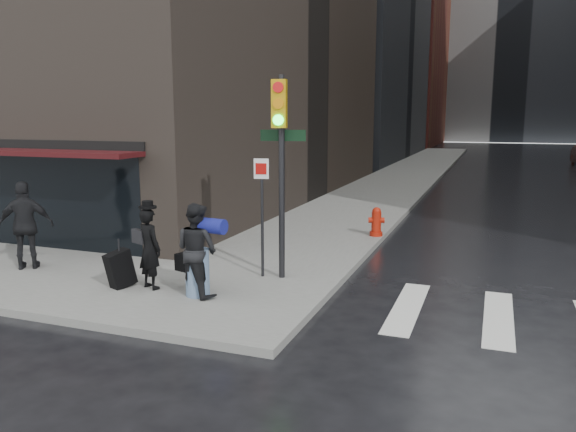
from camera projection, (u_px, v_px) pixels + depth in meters
name	position (u px, v px, depth m)	size (l,w,h in m)	color
ground	(215.00, 302.00, 10.75)	(140.00, 140.00, 0.00)	black
sidewalk_left	(413.00, 171.00, 35.66)	(4.00, 50.00, 0.15)	slate
bldg_left_far	(351.00, 39.00, 70.14)	(22.00, 20.00, 26.00)	#552D1D
bldg_distant	(513.00, 25.00, 77.89)	(40.00, 12.00, 32.00)	slate
storefront	(8.00, 182.00, 14.58)	(8.40, 1.11, 2.83)	black
man_overcoat	(143.00, 251.00, 11.04)	(1.17, 0.80, 1.79)	black
man_jeans	(197.00, 249.00, 10.56)	(1.25, 0.95, 1.78)	black
man_greycoat	(26.00, 225.00, 12.43)	(1.23, 1.04, 1.97)	black
traffic_light	(279.00, 150.00, 11.34)	(1.04, 0.55, 4.18)	black
fire_hydrant	(376.00, 223.00, 15.96)	(0.48, 0.36, 0.83)	#A41A0A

